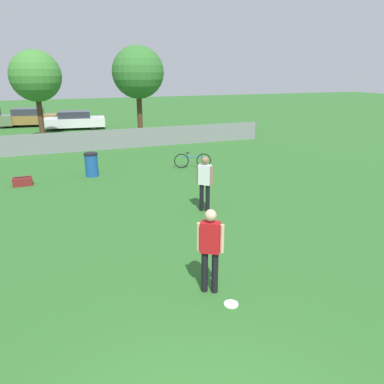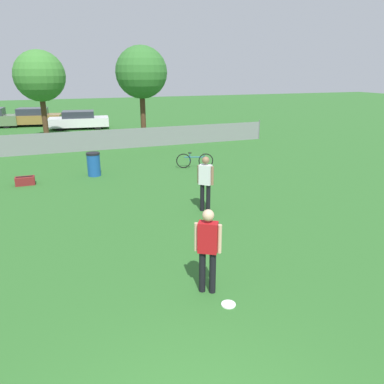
{
  "view_description": "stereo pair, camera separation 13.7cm",
  "coord_description": "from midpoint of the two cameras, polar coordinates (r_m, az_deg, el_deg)",
  "views": [
    {
      "loc": [
        -1.25,
        -2.81,
        4.18
      ],
      "look_at": [
        2.31,
        6.15,
        1.05
      ],
      "focal_mm": 35.0,
      "sensor_mm": 36.0,
      "label": 1
    },
    {
      "loc": [
        -1.12,
        -2.86,
        4.18
      ],
      "look_at": [
        2.31,
        6.15,
        1.05
      ],
      "focal_mm": 35.0,
      "sensor_mm": 36.0,
      "label": 2
    }
  ],
  "objects": [
    {
      "name": "trash_bin",
      "position": [
        16.06,
        -14.51,
        4.13
      ],
      "size": [
        0.56,
        0.56,
        0.98
      ],
      "color": "#194C99",
      "rests_on": "ground_plane"
    },
    {
      "name": "parked_car_white",
      "position": [
        29.86,
        -16.74,
        10.46
      ],
      "size": [
        4.53,
        2.34,
        1.32
      ],
      "rotation": [
        0.0,
        0.0,
        -0.12
      ],
      "color": "black",
      "rests_on": "ground_plane"
    },
    {
      "name": "fence_backline",
      "position": [
        21.19,
        -17.45,
        7.31
      ],
      "size": [
        22.87,
        0.07,
        1.21
      ],
      "color": "gray",
      "rests_on": "ground_plane"
    },
    {
      "name": "gear_bag_sideline",
      "position": [
        15.69,
        -23.86,
        1.57
      ],
      "size": [
        0.7,
        0.38,
        0.34
      ],
      "color": "maroon",
      "rests_on": "ground_plane"
    },
    {
      "name": "frisbee_disc",
      "position": [
        7.35,
        6.13,
        -16.66
      ],
      "size": [
        0.28,
        0.28,
        0.03
      ],
      "color": "white",
      "rests_on": "ground_plane"
    },
    {
      "name": "tree_near_pole",
      "position": [
        24.59,
        -22.05,
        16.02
      ],
      "size": [
        2.95,
        2.95,
        5.37
      ],
      "color": "#4C331E",
      "rests_on": "ground_plane"
    },
    {
      "name": "player_receiver_white",
      "position": [
        11.41,
        2.4,
        1.82
      ],
      "size": [
        0.42,
        0.42,
        1.74
      ],
      "rotation": [
        0.0,
        0.0,
        -0.78
      ],
      "color": "black",
      "rests_on": "ground_plane"
    },
    {
      "name": "bicycle_sideline",
      "position": [
        16.84,
        0.66,
        4.82
      ],
      "size": [
        1.58,
        0.65,
        0.71
      ],
      "rotation": [
        0.0,
        0.0,
        -0.34
      ],
      "color": "black",
      "rests_on": "ground_plane"
    },
    {
      "name": "player_thrower_red",
      "position": [
        7.21,
        2.97,
        -8.15
      ],
      "size": [
        0.46,
        0.38,
        1.74
      ],
      "rotation": [
        0.0,
        0.0,
        -0.56
      ],
      "color": "black",
      "rests_on": "ground_plane"
    },
    {
      "name": "tree_far_right",
      "position": [
        23.4,
        -7.55,
        17.58
      ],
      "size": [
        3.06,
        3.06,
        5.63
      ],
      "color": "#4C331E",
      "rests_on": "ground_plane"
    },
    {
      "name": "parked_car_tan",
      "position": [
        32.71,
        -22.94,
        10.46
      ],
      "size": [
        4.45,
        2.45,
        1.38
      ],
      "rotation": [
        0.0,
        0.0,
        -0.15
      ],
      "color": "black",
      "rests_on": "ground_plane"
    }
  ]
}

